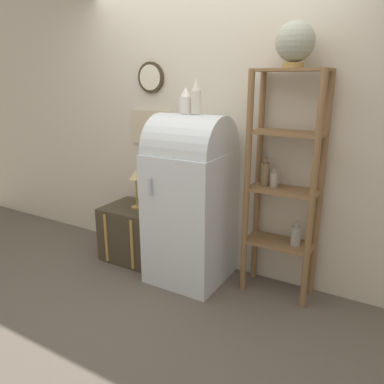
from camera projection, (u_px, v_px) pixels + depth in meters
The scene contains 9 objects.
ground_plane at pixel (178, 286), 3.29m from camera, with size 12.00×12.00×0.00m, color #60564C.
wall_back at pixel (210, 125), 3.38m from camera, with size 7.00×0.09×2.70m.
refrigerator at pixel (191, 196), 3.25m from camera, with size 0.64×0.68×1.48m.
suitcase_trunk at pixel (135, 233), 3.76m from camera, with size 0.58×0.50×0.54m.
shelf_unit at pixel (284, 180), 2.95m from camera, with size 0.57×0.30×1.82m.
globe at pixel (295, 42), 2.63m from camera, with size 0.28×0.28×0.32m.
vase_left at pixel (186, 101), 3.05m from camera, with size 0.10×0.10×0.21m.
vase_center at pixel (196, 98), 2.99m from camera, with size 0.08×0.08×0.28m.
desk_lamp at pixel (136, 179), 3.57m from camera, with size 0.12×0.12×0.38m.
Camera 1 is at (1.58, -2.45, 1.75)m, focal length 35.00 mm.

